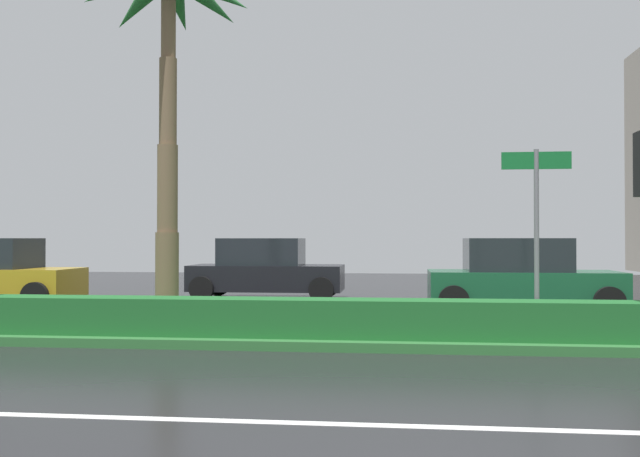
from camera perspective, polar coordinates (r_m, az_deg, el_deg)
ground_plane at (r=13.54m, az=9.29°, el=-8.29°), size 90.00×42.00×0.10m
near_lane_divider_stripe at (r=6.66m, az=12.50°, el=-15.64°), size 81.00×0.14×0.01m
median_strip at (r=12.53m, az=9.53°, el=-8.32°), size 85.50×4.00×0.15m
median_hedge at (r=11.10m, az=9.93°, el=-7.34°), size 76.50×0.70×0.60m
palm_tree_mid_left at (r=14.40m, az=-12.23°, el=16.58°), size 3.34×3.54×7.26m
street_name_sign at (r=11.75m, az=17.29°, el=1.01°), size 1.10×0.08×3.00m
car_in_traffic_second at (r=19.88m, az=-4.50°, el=-3.38°), size 4.30×2.02×1.72m
car_in_traffic_third at (r=16.78m, az=16.11°, el=-3.82°), size 4.30×2.02×1.72m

